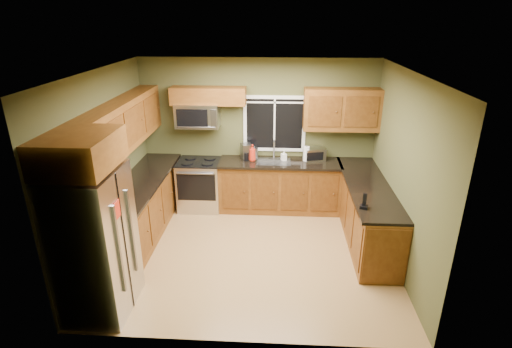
# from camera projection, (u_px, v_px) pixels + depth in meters

# --- Properties ---
(floor) EXTENTS (4.20, 4.20, 0.00)m
(floor) POSITION_uv_depth(u_px,v_px,m) (251.00, 252.00, 6.10)
(floor) COLOR #9D7545
(floor) RESTS_ON ground
(ceiling) EXTENTS (4.20, 4.20, 0.00)m
(ceiling) POSITION_uv_depth(u_px,v_px,m) (251.00, 72.00, 5.09)
(ceiling) COLOR white
(ceiling) RESTS_ON back_wall
(back_wall) EXTENTS (4.20, 0.00, 4.20)m
(back_wall) POSITION_uv_depth(u_px,v_px,m) (258.00, 134.00, 7.26)
(back_wall) COLOR #474A27
(back_wall) RESTS_ON ground
(front_wall) EXTENTS (4.20, 0.00, 4.20)m
(front_wall) POSITION_uv_depth(u_px,v_px,m) (238.00, 236.00, 3.93)
(front_wall) COLOR #474A27
(front_wall) RESTS_ON ground
(left_wall) EXTENTS (0.00, 3.60, 3.60)m
(left_wall) POSITION_uv_depth(u_px,v_px,m) (105.00, 167.00, 5.71)
(left_wall) COLOR #474A27
(left_wall) RESTS_ON ground
(right_wall) EXTENTS (0.00, 3.60, 3.60)m
(right_wall) POSITION_uv_depth(u_px,v_px,m) (403.00, 173.00, 5.48)
(right_wall) COLOR #474A27
(right_wall) RESTS_ON ground
(window) EXTENTS (1.12, 0.03, 1.02)m
(window) POSITION_uv_depth(u_px,v_px,m) (274.00, 124.00, 7.16)
(window) COLOR white
(window) RESTS_ON back_wall
(base_cabinets_left) EXTENTS (0.60, 2.65, 0.90)m
(base_cabinets_left) POSITION_uv_depth(u_px,v_px,m) (143.00, 209.00, 6.47)
(base_cabinets_left) COLOR brown
(base_cabinets_left) RESTS_ON ground
(countertop_left) EXTENTS (0.65, 2.65, 0.04)m
(countertop_left) POSITION_uv_depth(u_px,v_px,m) (141.00, 182.00, 6.29)
(countertop_left) COLOR black
(countertop_left) RESTS_ON base_cabinets_left
(base_cabinets_back) EXTENTS (2.17, 0.60, 0.90)m
(base_cabinets_back) POSITION_uv_depth(u_px,v_px,m) (279.00, 186.00, 7.30)
(base_cabinets_back) COLOR brown
(base_cabinets_back) RESTS_ON ground
(countertop_back) EXTENTS (2.17, 0.65, 0.04)m
(countertop_back) POSITION_uv_depth(u_px,v_px,m) (280.00, 163.00, 7.10)
(countertop_back) COLOR black
(countertop_back) RESTS_ON base_cabinets_back
(base_cabinets_peninsula) EXTENTS (0.60, 2.52, 0.90)m
(base_cabinets_peninsula) POSITION_uv_depth(u_px,v_px,m) (366.00, 213.00, 6.34)
(base_cabinets_peninsula) COLOR brown
(base_cabinets_peninsula) RESTS_ON ground
(countertop_peninsula) EXTENTS (0.65, 2.50, 0.04)m
(countertop_peninsula) POSITION_uv_depth(u_px,v_px,m) (368.00, 185.00, 6.17)
(countertop_peninsula) COLOR black
(countertop_peninsula) RESTS_ON base_cabinets_peninsula
(upper_cabinets_left) EXTENTS (0.33, 2.65, 0.72)m
(upper_cabinets_left) POSITION_uv_depth(u_px,v_px,m) (124.00, 124.00, 5.95)
(upper_cabinets_left) COLOR brown
(upper_cabinets_left) RESTS_ON left_wall
(upper_cabinets_back_left) EXTENTS (1.30, 0.33, 0.30)m
(upper_cabinets_back_left) POSITION_uv_depth(u_px,v_px,m) (208.00, 96.00, 6.89)
(upper_cabinets_back_left) COLOR brown
(upper_cabinets_back_left) RESTS_ON back_wall
(upper_cabinets_back_right) EXTENTS (1.30, 0.33, 0.72)m
(upper_cabinets_back_right) POSITION_uv_depth(u_px,v_px,m) (342.00, 110.00, 6.84)
(upper_cabinets_back_right) COLOR brown
(upper_cabinets_back_right) RESTS_ON back_wall
(upper_cabinet_over_fridge) EXTENTS (0.72, 0.90, 0.38)m
(upper_cabinet_over_fridge) POSITION_uv_depth(u_px,v_px,m) (79.00, 152.00, 4.23)
(upper_cabinet_over_fridge) COLOR brown
(upper_cabinet_over_fridge) RESTS_ON left_wall
(refrigerator) EXTENTS (0.74, 0.90, 1.80)m
(refrigerator) POSITION_uv_depth(u_px,v_px,m) (95.00, 243.00, 4.65)
(refrigerator) COLOR #B7B7BC
(refrigerator) RESTS_ON ground
(range) EXTENTS (0.76, 0.69, 0.94)m
(range) POSITION_uv_depth(u_px,v_px,m) (200.00, 184.00, 7.34)
(range) COLOR #B7B7BC
(range) RESTS_ON ground
(microwave) EXTENTS (0.76, 0.41, 0.42)m
(microwave) POSITION_uv_depth(u_px,v_px,m) (198.00, 115.00, 7.00)
(microwave) COLOR #B7B7BC
(microwave) RESTS_ON back_wall
(sink) EXTENTS (0.60, 0.42, 0.36)m
(sink) POSITION_uv_depth(u_px,v_px,m) (274.00, 161.00, 7.11)
(sink) COLOR slate
(sink) RESTS_ON countertop_back
(toaster_oven) EXTENTS (0.41, 0.35, 0.22)m
(toaster_oven) POSITION_uv_depth(u_px,v_px,m) (314.00, 154.00, 7.15)
(toaster_oven) COLOR #B7B7BC
(toaster_oven) RESTS_ON countertop_back
(coffee_maker) EXTENTS (0.24, 0.27, 0.29)m
(coffee_maker) POSITION_uv_depth(u_px,v_px,m) (246.00, 152.00, 7.17)
(coffee_maker) COLOR slate
(coffee_maker) RESTS_ON countertop_back
(kettle) EXTENTS (0.17, 0.17, 0.26)m
(kettle) POSITION_uv_depth(u_px,v_px,m) (254.00, 153.00, 7.19)
(kettle) COLOR #B7B7BC
(kettle) RESTS_ON countertop_back
(paper_towel_roll) EXTENTS (0.12, 0.12, 0.29)m
(paper_towel_roll) POSITION_uv_depth(u_px,v_px,m) (306.00, 154.00, 7.10)
(paper_towel_roll) COLOR white
(paper_towel_roll) RESTS_ON countertop_back
(soap_bottle_a) EXTENTS (0.14, 0.14, 0.30)m
(soap_bottle_a) POSITION_uv_depth(u_px,v_px,m) (252.00, 153.00, 7.09)
(soap_bottle_a) COLOR red
(soap_bottle_a) RESTS_ON countertop_back
(soap_bottle_b) EXTENTS (0.11, 0.11, 0.19)m
(soap_bottle_b) POSITION_uv_depth(u_px,v_px,m) (284.00, 155.00, 7.13)
(soap_bottle_b) COLOR white
(soap_bottle_b) RESTS_ON countertop_back
(soap_bottle_c) EXTENTS (0.18, 0.18, 0.17)m
(soap_bottle_c) POSITION_uv_depth(u_px,v_px,m) (254.00, 153.00, 7.29)
(soap_bottle_c) COLOR white
(soap_bottle_c) RESTS_ON countertop_back
(cordless_phone) EXTENTS (0.13, 0.13, 0.22)m
(cordless_phone) POSITION_uv_depth(u_px,v_px,m) (364.00, 204.00, 5.38)
(cordless_phone) COLOR black
(cordless_phone) RESTS_ON countertop_peninsula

